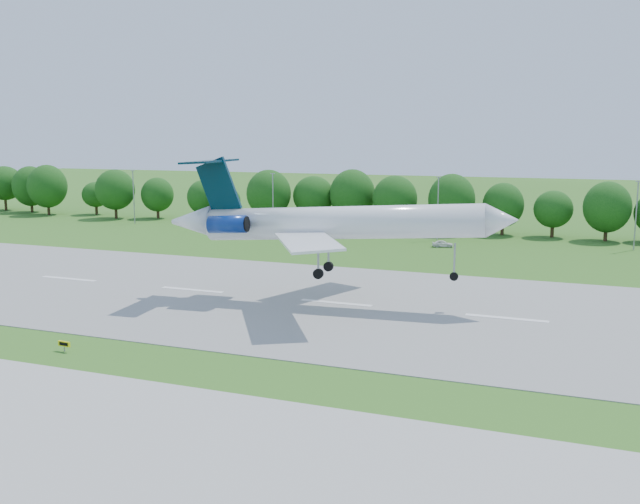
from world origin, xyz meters
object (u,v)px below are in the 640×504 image
(airliner, at_px, (324,222))
(service_vehicle_b, at_px, (443,244))
(service_vehicle_a, at_px, (286,229))
(taxi_sign_left, at_px, (64,344))

(airliner, relative_size, service_vehicle_b, 11.35)
(airliner, height_order, service_vehicle_b, airliner)
(airliner, distance_m, service_vehicle_a, 65.73)
(airliner, xyz_separation_m, taxi_sign_left, (-15.62, -27.17, -9.16))
(airliner, distance_m, service_vehicle_b, 49.50)
(taxi_sign_left, bearing_deg, airliner, 65.28)
(taxi_sign_left, relative_size, service_vehicle_a, 0.39)
(service_vehicle_a, bearing_deg, taxi_sign_left, -150.00)
(service_vehicle_a, distance_m, service_vehicle_b, 36.21)
(airliner, relative_size, taxi_sign_left, 29.62)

